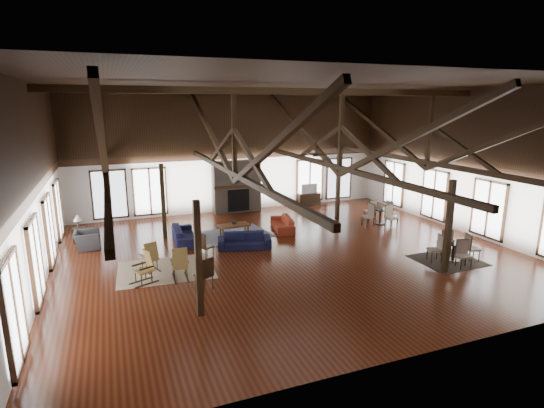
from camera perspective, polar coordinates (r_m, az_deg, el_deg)
name	(u,v)px	position (r m, az deg, el deg)	size (l,w,h in m)	color
floor	(289,253)	(15.68, 2.28, -6.60)	(16.00, 16.00, 0.00)	#552512
ceiling	(291,84)	(14.77, 2.50, 15.87)	(16.00, 14.00, 0.02)	black
wall_back	(234,152)	(21.48, -5.12, 6.99)	(16.00, 0.02, 6.00)	white
wall_front	(428,223)	(9.09, 20.25, -2.37)	(16.00, 0.02, 6.00)	white
wall_left	(32,188)	(13.88, -29.54, 1.89)	(0.02, 14.00, 6.00)	white
wall_right	(465,161)	(19.53, 24.56, 5.23)	(0.02, 14.00, 6.00)	white
roof_truss	(290,143)	(14.81, 2.43, 8.23)	(15.60, 14.07, 3.14)	black
post_grid	(289,213)	(15.23, 2.34, -1.19)	(8.16, 7.16, 3.05)	black
fireplace	(237,187)	(21.42, -4.78, 2.35)	(2.50, 0.69, 2.60)	#6E6254
ceiling_fan	(316,154)	(14.15, 5.91, 6.74)	(1.60, 1.60, 0.75)	black
sofa_navy_front	(244,241)	(16.14, -3.73, -4.94)	(2.00, 0.78, 0.58)	#131536
sofa_navy_left	(185,235)	(17.16, -11.68, -4.04)	(0.81, 2.08, 0.61)	#151439
sofa_orange	(282,223)	(18.42, 1.41, -2.64)	(0.76, 1.94, 0.57)	#98321D
coffee_table	(234,226)	(17.61, -5.11, -2.94)	(1.31, 0.73, 0.48)	brown
vase	(234,222)	(17.65, -5.14, -2.36)	(0.20, 0.20, 0.21)	#B2B2B2
armchair	(87,240)	(17.52, -23.60, -4.44)	(0.90, 1.03, 0.67)	#2E2E31
side_table_lamp	(79,232)	(18.38, -24.52, -3.42)	(0.44, 0.44, 1.13)	black
rocking_chair_a	(150,257)	(14.45, -16.04, -6.92)	(0.65, 0.86, 0.99)	olive
rocking_chair_b	(180,265)	(13.53, -12.26, -7.96)	(0.48, 0.83, 1.05)	olive
rocking_chair_c	(146,268)	(13.59, -16.59, -8.19)	(0.89, 0.70, 1.02)	olive
side_chair_a	(204,244)	(15.07, -9.11, -5.33)	(0.55, 0.55, 0.97)	black
side_chair_b	(206,272)	(12.60, -8.88, -8.99)	(0.58, 0.58, 1.01)	black
cafe_table_near	(454,248)	(16.06, 23.25, -5.44)	(1.84, 1.84, 0.94)	black
cafe_table_far	(380,213)	(19.88, 14.37, -1.23)	(1.93, 1.93, 0.99)	black
cup_near	(453,241)	(15.92, 23.15, -4.65)	(0.11, 0.11, 0.09)	#B2B2B2
cup_far	(382,208)	(19.83, 14.56, -0.46)	(0.13, 0.13, 0.10)	#B2B2B2
tv_console	(309,199)	(23.14, 4.93, 0.69)	(1.25, 0.47, 0.63)	black
television	(309,188)	(23.02, 4.95, 2.10)	(0.92, 0.12, 0.53)	#B2B2B2
rug_tan	(166,270)	(14.56, -14.09, -8.58)	(3.04, 2.39, 0.01)	tan
rug_navy	(233,235)	(17.88, -5.20, -4.11)	(2.91, 2.18, 0.01)	#1B274D
rug_dark	(447,260)	(16.16, 22.52, -7.01)	(2.11, 1.92, 0.01)	black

